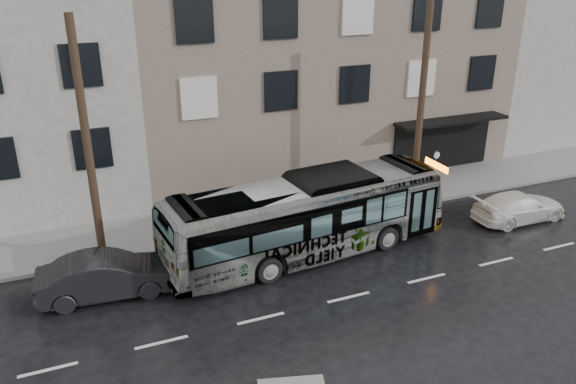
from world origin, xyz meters
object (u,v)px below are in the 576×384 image
at_px(utility_pole_rear, 87,146).
at_px(white_sedan, 519,207).
at_px(dark_sedan, 107,276).
at_px(utility_pole_front, 421,108).
at_px(bus, 307,217).
at_px(sign_post, 434,175).

xyz_separation_m(utility_pole_rear, white_sedan, (17.39, -3.18, -4.02)).
distance_m(white_sedan, dark_sedan, 17.46).
bearing_deg(utility_pole_front, bus, -159.69).
relative_size(utility_pole_rear, white_sedan, 2.06).
relative_size(utility_pole_front, sign_post, 3.75).
xyz_separation_m(sign_post, dark_sedan, (-15.16, -2.50, -0.59)).
height_order(utility_pole_rear, dark_sedan, utility_pole_rear).
distance_m(utility_pole_front, bus, 7.66).
bearing_deg(dark_sedan, sign_post, -76.53).
height_order(utility_pole_rear, white_sedan, utility_pole_rear).
bearing_deg(utility_pole_front, utility_pole_rear, 180.00).
bearing_deg(bus, utility_pole_front, -75.37).
distance_m(utility_pole_front, utility_pole_rear, 14.00).
xyz_separation_m(utility_pole_rear, dark_sedan, (-0.06, -2.50, -3.89)).
bearing_deg(white_sedan, bus, 86.03).
xyz_separation_m(utility_pole_rear, sign_post, (15.10, 0.00, -3.30)).
height_order(white_sedan, dark_sedan, dark_sedan).
height_order(utility_pole_rear, sign_post, utility_pole_rear).
bearing_deg(sign_post, white_sedan, -54.23).
distance_m(bus, white_sedan, 10.05).
xyz_separation_m(white_sedan, dark_sedan, (-17.45, 0.68, 0.13)).
relative_size(utility_pole_front, bus, 0.79).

